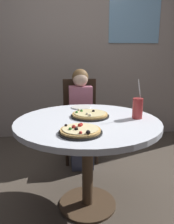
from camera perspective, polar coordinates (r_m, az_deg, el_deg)
ground_plane at (r=2.07m, az=0.14°, el=-22.32°), size 8.00×8.00×0.00m
wall_with_window at (r=3.45m, az=-2.69°, el=17.92°), size 5.20×0.14×2.90m
dining_table at (r=1.77m, az=0.15°, el=-5.43°), size 1.11×1.11×0.75m
chair_wooden at (r=2.73m, az=-1.81°, el=-0.67°), size 0.41×0.41×0.95m
diner_child at (r=2.57m, az=-1.48°, el=-2.72°), size 0.26×0.41×1.08m
pizza_veggie at (r=1.82m, az=0.70°, el=-0.69°), size 0.31×0.31×0.05m
pizza_cheese at (r=1.44m, az=-1.69°, el=-4.77°), size 0.28×0.28×0.05m
soda_cup at (r=1.80m, az=12.66°, el=0.93°), size 0.08×0.08×0.31m
plate_small at (r=2.12m, az=-1.55°, el=1.21°), size 0.18×0.18×0.01m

